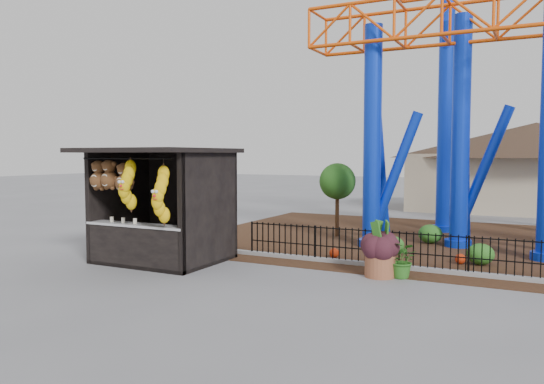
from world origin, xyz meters
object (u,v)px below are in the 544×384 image
at_px(roller_coaster, 504,45).
at_px(potted_plant, 403,260).
at_px(terracotta_planter, 380,264).
at_px(prize_booth, 156,206).

bearing_deg(roller_coaster, potted_plant, -105.49).
bearing_deg(potted_plant, terracotta_planter, -159.85).
bearing_deg(prize_booth, roller_coaster, 42.06).
distance_m(prize_booth, terracotta_planter, 6.14).
height_order(prize_booth, terracotta_planter, prize_booth).
relative_size(prize_booth, roller_coaster, 0.32).
relative_size(prize_booth, potted_plant, 3.97).
distance_m(roller_coaster, potted_plant, 8.75).
bearing_deg(roller_coaster, terracotta_planter, -109.52).
bearing_deg(potted_plant, prize_booth, -162.55).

